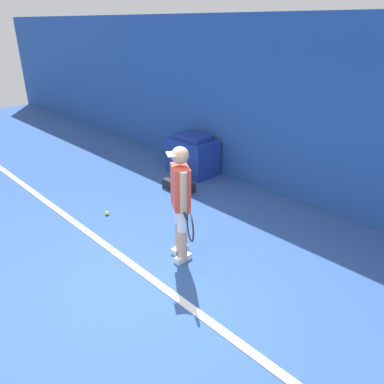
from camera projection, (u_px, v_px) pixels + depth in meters
name	position (u px, v px, depth m)	size (l,w,h in m)	color
ground_plane	(138.00, 291.00, 4.45)	(24.00, 24.00, 0.00)	#2D5193
back_wall	(312.00, 116.00, 6.04)	(24.00, 0.10, 3.07)	#234C99
court_baseline	(155.00, 282.00, 4.60)	(21.60, 0.10, 0.01)	white
tennis_player	(181.00, 200.00, 4.74)	(0.87, 0.58, 1.56)	tan
tennis_ball	(107.00, 213.00, 6.19)	(0.07, 0.07, 0.07)	#D1E533
covered_chair	(193.00, 155.00, 7.79)	(1.00, 0.65, 0.83)	navy
equipment_bag	(179.00, 186.00, 7.09)	(0.63, 0.30, 0.18)	black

